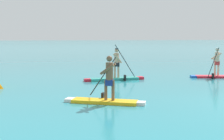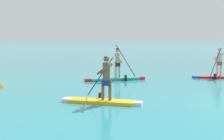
# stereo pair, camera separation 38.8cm
# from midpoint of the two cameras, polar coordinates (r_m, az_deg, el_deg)

# --- Properties ---
(paddleboarder_near_left) EXTENTS (2.77, 1.70, 1.73)m
(paddleboarder_near_left) POSITION_cam_midpoint_polar(r_m,az_deg,el_deg) (10.49, -2.28, -4.44)
(paddleboarder_near_left) COLOR yellow
(paddleboarder_near_left) RESTS_ON ground
(paddleboarder_mid_center) EXTENTS (3.38, 0.79, 1.97)m
(paddleboarder_mid_center) POSITION_cam_midpoint_polar(r_m,az_deg,el_deg) (16.03, -0.02, -0.79)
(paddleboarder_mid_center) COLOR teal
(paddleboarder_mid_center) RESTS_ON ground
(paddleboarder_far_right) EXTENTS (2.97, 1.25, 1.80)m
(paddleboarder_far_right) POSITION_cam_midpoint_polar(r_m,az_deg,el_deg) (18.06, 19.03, -0.25)
(paddleboarder_far_right) COLOR red
(paddleboarder_far_right) RESTS_ON ground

